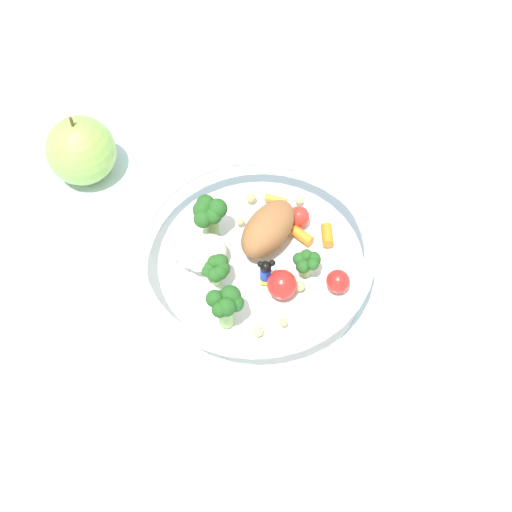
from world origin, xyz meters
name	(u,v)px	position (x,y,z in m)	size (l,w,h in m)	color
ground_plane	(248,268)	(0.00, 0.00, 0.00)	(2.40, 2.40, 0.00)	silver
food_container	(251,253)	(0.00, 0.00, 0.03)	(0.25, 0.25, 0.06)	white
loose_apple	(79,152)	(0.00, -0.24, 0.04)	(0.08, 0.08, 0.09)	#8CB74C
folded_napkin	(467,371)	(-0.02, 0.25, 0.00)	(0.11, 0.10, 0.01)	white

